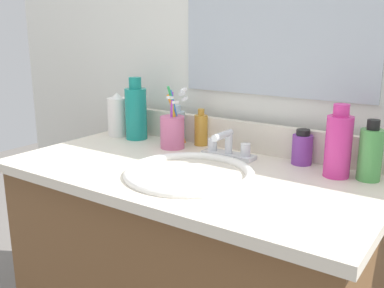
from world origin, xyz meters
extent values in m
cube|color=beige|center=(0.00, 0.00, 0.71)|extent=(1.01, 0.52, 0.03)
cube|color=beige|center=(0.00, 0.25, 0.77)|extent=(1.01, 0.02, 0.09)
cube|color=silver|center=(0.00, 0.31, 0.65)|extent=(2.11, 0.04, 1.30)
torus|color=white|center=(0.03, -0.04, 0.73)|extent=(0.33, 0.33, 0.02)
ellipsoid|color=white|center=(0.03, -0.04, 0.69)|extent=(0.29, 0.29, 0.11)
cylinder|color=#B2B5BA|center=(0.03, -0.04, 0.65)|extent=(0.04, 0.04, 0.01)
cube|color=silver|center=(0.03, 0.16, 0.73)|extent=(0.16, 0.05, 0.01)
cylinder|color=silver|center=(0.03, 0.16, 0.77)|extent=(0.02, 0.02, 0.06)
cylinder|color=silver|center=(0.03, 0.12, 0.80)|extent=(0.02, 0.09, 0.02)
cylinder|color=silver|center=(-0.03, 0.16, 0.76)|extent=(0.03, 0.03, 0.04)
cylinder|color=silver|center=(0.08, 0.16, 0.76)|extent=(0.03, 0.03, 0.04)
cylinder|color=#4C9E4C|center=(0.41, 0.18, 0.79)|extent=(0.06, 0.06, 0.13)
cylinder|color=black|center=(0.41, 0.18, 0.87)|extent=(0.03, 0.03, 0.02)
cylinder|color=#7A3899|center=(0.23, 0.21, 0.77)|extent=(0.06, 0.06, 0.08)
cylinder|color=black|center=(0.23, 0.21, 0.82)|extent=(0.04, 0.04, 0.02)
cylinder|color=#D8338C|center=(0.34, 0.16, 0.80)|extent=(0.07, 0.07, 0.15)
cylinder|color=#D8338C|center=(0.34, 0.16, 0.90)|extent=(0.04, 0.04, 0.03)
cylinder|color=gold|center=(-0.11, 0.23, 0.78)|extent=(0.04, 0.04, 0.10)
cylinder|color=gold|center=(-0.11, 0.23, 0.83)|extent=(0.02, 0.02, 0.02)
cylinder|color=white|center=(-0.42, 0.17, 0.79)|extent=(0.07, 0.07, 0.13)
cone|color=white|center=(-0.42, 0.17, 0.87)|extent=(0.04, 0.04, 0.02)
cylinder|color=teal|center=(-0.34, 0.17, 0.81)|extent=(0.07, 0.07, 0.17)
cylinder|color=teal|center=(-0.34, 0.17, 0.92)|extent=(0.04, 0.04, 0.04)
cylinder|color=silver|center=(-0.20, 0.22, 0.78)|extent=(0.05, 0.05, 0.10)
cylinder|color=silver|center=(-0.20, 0.22, 0.84)|extent=(0.02, 0.02, 0.02)
cylinder|color=#D16693|center=(-0.17, 0.15, 0.78)|extent=(0.08, 0.08, 0.10)
cylinder|color=yellow|center=(-0.16, 0.14, 0.81)|extent=(0.03, 0.02, 0.15)
cube|color=white|center=(-0.14, 0.13, 0.88)|extent=(0.01, 0.02, 0.01)
cylinder|color=#B23FBF|center=(-0.16, 0.14, 0.82)|extent=(0.02, 0.04, 0.17)
cube|color=white|center=(-0.15, 0.12, 0.89)|extent=(0.01, 0.02, 0.01)
cylinder|color=orange|center=(-0.16, 0.16, 0.82)|extent=(0.05, 0.04, 0.16)
cube|color=white|center=(-0.14, 0.17, 0.88)|extent=(0.01, 0.02, 0.01)
cylinder|color=blue|center=(-0.16, 0.16, 0.82)|extent=(0.03, 0.03, 0.17)
cube|color=white|center=(-0.15, 0.17, 0.90)|extent=(0.01, 0.02, 0.01)
cylinder|color=green|center=(-0.16, 0.16, 0.83)|extent=(0.03, 0.05, 0.18)
cube|color=white|center=(-0.15, 0.18, 0.91)|extent=(0.01, 0.02, 0.01)
camera|label=1|loc=(0.64, -0.91, 1.09)|focal=41.11mm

